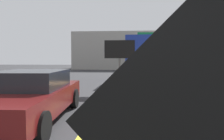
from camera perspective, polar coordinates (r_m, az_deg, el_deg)
name	(u,v)px	position (r m, az deg, el deg)	size (l,w,h in m)	color
arrow_board_trailer	(120,82)	(10.80, 2.12, -3.45)	(1.60, 1.83, 2.70)	orange
box_truck	(142,58)	(17.28, 8.41, 3.49)	(2.88, 6.96, 3.39)	black
pickup_car	(29,95)	(6.22, -22.30, -6.56)	(2.30, 4.67, 1.38)	#591414
highway_guide_sign	(154,44)	(24.28, 11.68, 7.11)	(2.78, 0.33, 5.00)	gray
far_building_block	(117,51)	(35.35, 1.48, 5.26)	(14.22, 7.35, 6.04)	gray
traffic_cone_mid_lane	(134,116)	(5.23, 6.18, -12.60)	(0.36, 0.36, 0.62)	black
traffic_cone_far_lane	(128,92)	(8.78, 4.38, -6.07)	(0.36, 0.36, 0.64)	black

